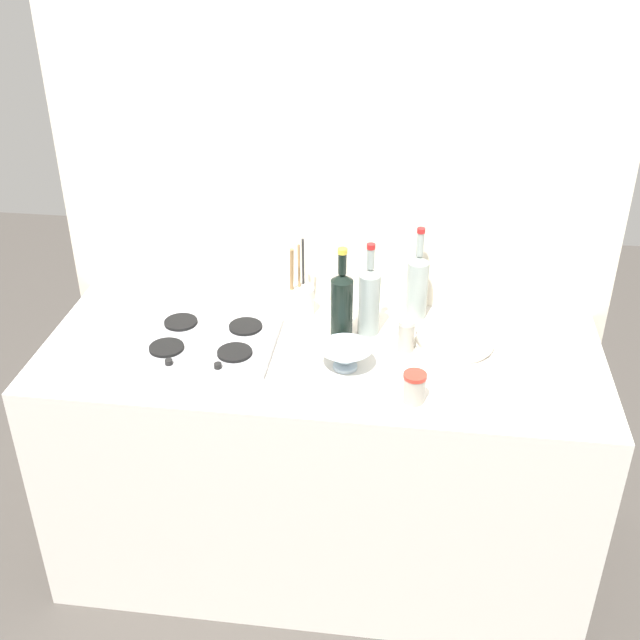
% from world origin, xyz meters
% --- Properties ---
extents(ground_plane, '(6.00, 6.00, 0.00)m').
position_xyz_m(ground_plane, '(0.00, 0.00, 0.00)').
color(ground_plane, '#47423D').
rests_on(ground_plane, ground).
extents(counter_block, '(1.80, 0.70, 0.90)m').
position_xyz_m(counter_block, '(0.00, 0.00, 0.45)').
color(counter_block, silver).
rests_on(counter_block, ground).
extents(backsplash_panel, '(1.90, 0.06, 2.31)m').
position_xyz_m(backsplash_panel, '(0.00, 0.38, 1.15)').
color(backsplash_panel, beige).
rests_on(backsplash_panel, ground).
extents(stovetop_hob, '(0.44, 0.36, 0.04)m').
position_xyz_m(stovetop_hob, '(-0.37, -0.00, 0.91)').
color(stovetop_hob, '#B2B2B7').
rests_on(stovetop_hob, counter_block).
extents(plate_stack, '(0.26, 0.25, 0.05)m').
position_xyz_m(plate_stack, '(0.42, 0.10, 0.92)').
color(plate_stack, silver).
rests_on(plate_stack, counter_block).
extents(wine_bottle_leftmost, '(0.07, 0.07, 0.33)m').
position_xyz_m(wine_bottle_leftmost, '(0.30, 0.27, 1.02)').
color(wine_bottle_leftmost, gray).
rests_on(wine_bottle_leftmost, counter_block).
extents(wine_bottle_mid_left, '(0.07, 0.07, 0.34)m').
position_xyz_m(wine_bottle_mid_left, '(0.06, 0.07, 1.03)').
color(wine_bottle_mid_left, black).
rests_on(wine_bottle_mid_left, counter_block).
extents(wine_bottle_mid_right, '(0.07, 0.07, 0.32)m').
position_xyz_m(wine_bottle_mid_right, '(0.14, 0.15, 1.03)').
color(wine_bottle_mid_right, gray).
rests_on(wine_bottle_mid_right, counter_block).
extents(mixing_bowl, '(0.17, 0.17, 0.07)m').
position_xyz_m(mixing_bowl, '(0.09, -0.08, 0.94)').
color(mixing_bowl, silver).
rests_on(mixing_bowl, counter_block).
extents(utensil_crock, '(0.10, 0.10, 0.28)m').
position_xyz_m(utensil_crock, '(-0.10, 0.24, 0.96)').
color(utensil_crock, silver).
rests_on(utensil_crock, counter_block).
extents(condiment_jar_front, '(0.07, 0.07, 0.09)m').
position_xyz_m(condiment_jar_front, '(0.30, -0.22, 0.95)').
color(condiment_jar_front, '#9E998C').
rests_on(condiment_jar_front, counter_block).
extents(condiment_jar_rear, '(0.06, 0.06, 0.11)m').
position_xyz_m(condiment_jar_rear, '(0.27, 0.05, 0.96)').
color(condiment_jar_rear, '#9E998C').
rests_on(condiment_jar_rear, counter_block).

